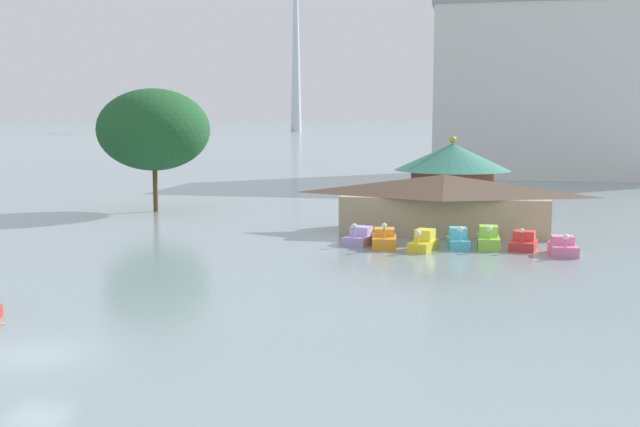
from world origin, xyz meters
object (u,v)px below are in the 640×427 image
Objects in this scene: boathouse at (444,202)px; distant_broadcast_tower at (296,6)px; pedal_boat_red at (524,242)px; shoreline_tree_tall_left at (154,130)px; pedal_boat_yellow at (424,242)px; pedal_boat_lavender at (360,237)px; green_roof_pavilion at (452,171)px; pedal_boat_orange at (384,240)px; pedal_boat_lime at (488,239)px; background_building_block at (562,90)px; pedal_boat_pink at (563,247)px; pedal_boat_cyan at (458,240)px.

boathouse is 0.10× the size of distant_broadcast_tower.
pedal_boat_red is 0.24× the size of shoreline_tree_tall_left.
pedal_boat_yellow is at bearing -97.44° from boathouse.
green_roof_pavilion reaches higher than pedal_boat_lavender.
green_roof_pavilion reaches higher than pedal_boat_yellow.
boathouse is 361.99m from distant_broadcast_tower.
distant_broadcast_tower is at bearing -151.96° from pedal_boat_lavender.
pedal_boat_red is 36.16m from shoreline_tree_tall_left.
pedal_boat_lavender is 0.02× the size of distant_broadcast_tower.
pedal_boat_orange reaches higher than pedal_boat_lime.
green_roof_pavilion reaches higher than pedal_boat_orange.
pedal_boat_orange is 0.02× the size of distant_broadcast_tower.
pedal_boat_red is (2.30, -0.13, -0.10)m from pedal_boat_lime.
boathouse is at bearing -104.41° from background_building_block.
green_roof_pavilion is at bearing 13.46° from shoreline_tree_tall_left.
pedal_boat_lavender is 13.52m from pedal_boat_pink.
shoreline_tree_tall_left is (-27.07, -6.48, 3.91)m from green_roof_pavilion.
green_roof_pavilion is (-7.64, 22.52, 3.18)m from pedal_boat_pink.
background_building_block is (13.31, 63.21, 11.93)m from pedal_boat_cyan.
green_roof_pavilion is (1.26, 22.42, 3.14)m from pedal_boat_yellow.
distant_broadcast_tower is (-89.27, 352.63, 65.31)m from pedal_boat_yellow.
pedal_boat_lime is (2.00, 0.37, 0.05)m from pedal_boat_cyan.
boathouse is at bearing -90.92° from green_roof_pavilion.
boathouse is (1.03, 7.88, 1.81)m from pedal_boat_yellow.
boathouse is at bearing -177.33° from pedal_boat_cyan.
pedal_boat_pink is at bearing -45.40° from boathouse.
pedal_boat_lavender is at bearing -107.71° from background_building_block.
shoreline_tree_tall_left is at bearing -166.54° from green_roof_pavilion.
distant_broadcast_tower reaches higher than shoreline_tree_tall_left.
shoreline_tree_tall_left is at bearing -116.89° from pedal_boat_pink.
pedal_boat_yellow is at bearing -66.23° from pedal_boat_red.
pedal_boat_lavender is 1.00× the size of pedal_boat_lime.
pedal_boat_lavender is at bearing -79.44° from pedal_boat_red.
pedal_boat_orange is at bearing -105.93° from background_building_block.
pedal_boat_cyan is 0.16× the size of boathouse.
shoreline_tree_tall_left is at bearing 163.29° from boathouse.
distant_broadcast_tower reaches higher than background_building_block.
distant_broadcast_tower is at bearing 109.99° from background_building_block.
pedal_boat_orange is 2.74m from pedal_boat_yellow.
background_building_block is 0.23× the size of distant_broadcast_tower.
pedal_boat_pink is at bearing -74.45° from distant_broadcast_tower.
pedal_boat_yellow is 2.56m from pedal_boat_cyan.
pedal_boat_pink is (11.60, -0.60, -0.04)m from pedal_boat_orange.
distant_broadcast_tower reaches higher than pedal_boat_lime.
pedal_boat_yellow is at bearing 85.05° from pedal_boat_lavender.
pedal_boat_pink is at bearing 68.77° from pedal_boat_lime.
pedal_boat_cyan is at bearing 92.59° from pedal_boat_orange.
pedal_boat_yellow is 6.71m from pedal_boat_red.
distant_broadcast_tower is at bearing -166.53° from pedal_boat_pink.
pedal_boat_pink is 371.92m from distant_broadcast_tower.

